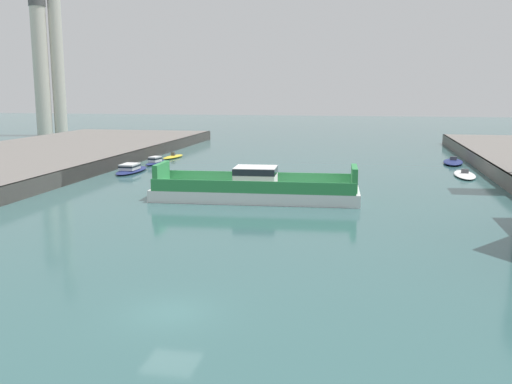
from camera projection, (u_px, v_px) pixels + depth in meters
ground_plane at (170, 313)px, 26.69m from camera, size 400.00×400.00×0.00m
chain_ferry at (256, 189)px, 53.88m from camera, size 19.51×6.93×3.30m
moored_boat_near_left at (131, 169)px, 71.59m from camera, size 2.63×7.72×1.11m
moored_boat_mid_right at (465, 175)px, 68.34m from camera, size 2.60×7.64×0.87m
moored_boat_far_left at (173, 157)px, 86.45m from camera, size 2.36×5.77×0.87m
moored_boat_far_right at (156, 161)px, 79.13m from camera, size 2.35×5.43×1.11m
moored_boat_upstream_a at (453, 162)px, 79.77m from camera, size 3.53×7.60×1.00m
smokestack_distant_a at (41, 63)px, 124.41m from camera, size 3.52×3.52×29.60m
smokestack_distant_b at (56, 45)px, 125.17m from camera, size 2.97×2.97×37.43m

